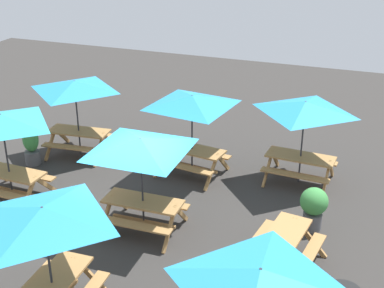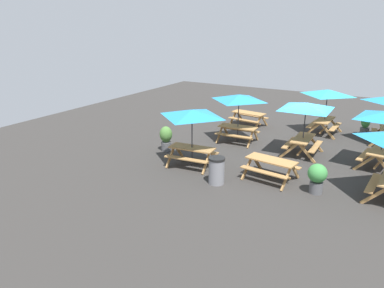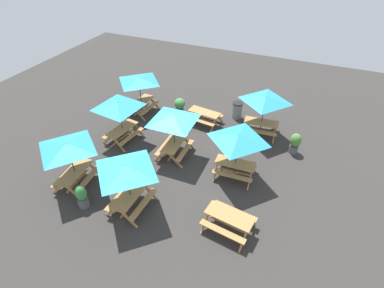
{
  "view_description": "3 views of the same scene",
  "coord_description": "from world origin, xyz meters",
  "px_view_note": "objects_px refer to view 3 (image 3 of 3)",
  "views": [
    {
      "loc": [
        4.9,
        -9.33,
        6.85
      ],
      "look_at": [
        0.23,
        3.14,
        0.9
      ],
      "focal_mm": 50.0,
      "sensor_mm": 36.0,
      "label": 1
    },
    {
      "loc": [
        15.85,
        3.66,
        5.52
      ],
      "look_at": [
        3.68,
        -3.39,
        0.9
      ],
      "focal_mm": 35.0,
      "sensor_mm": 36.0,
      "label": 2
    },
    {
      "loc": [
        -10.17,
        -5.22,
        9.55
      ],
      "look_at": [
        0.24,
        -0.79,
        0.9
      ],
      "focal_mm": 28.0,
      "sensor_mm": 36.0,
      "label": 3
    }
  ],
  "objects_px": {
    "picnic_table_1": "(119,108)",
    "picnic_table_7": "(68,149)",
    "picnic_table_8": "(229,219)",
    "potted_plant_1": "(180,105)",
    "picnic_table_5": "(204,115)",
    "picnic_table_2": "(174,121)",
    "picnic_table_6": "(126,172)",
    "trash_bin_gray": "(237,110)",
    "potted_plant_2": "(82,196)",
    "potted_plant_0": "(295,143)",
    "picnic_table_4": "(139,82)",
    "picnic_table_0": "(265,102)",
    "picnic_table_3": "(238,141)"
  },
  "relations": [
    {
      "from": "picnic_table_1",
      "to": "picnic_table_7",
      "type": "xyz_separation_m",
      "value": [
        -3.6,
        0.03,
        0.0
      ]
    },
    {
      "from": "picnic_table_8",
      "to": "picnic_table_7",
      "type": "bearing_deg",
      "value": 10.46
    },
    {
      "from": "picnic_table_8",
      "to": "potted_plant_1",
      "type": "xyz_separation_m",
      "value": [
        6.85,
        5.2,
        0.04
      ]
    },
    {
      "from": "picnic_table_5",
      "to": "picnic_table_2",
      "type": "bearing_deg",
      "value": 92.42
    },
    {
      "from": "picnic_table_5",
      "to": "picnic_table_6",
      "type": "xyz_separation_m",
      "value": [
        -7.01,
        0.44,
        1.43
      ]
    },
    {
      "from": "trash_bin_gray",
      "to": "picnic_table_6",
      "type": "bearing_deg",
      "value": 166.62
    },
    {
      "from": "potted_plant_2",
      "to": "picnic_table_6",
      "type": "bearing_deg",
      "value": -68.99
    },
    {
      "from": "trash_bin_gray",
      "to": "potted_plant_0",
      "type": "relative_size",
      "value": 0.88
    },
    {
      "from": "potted_plant_1",
      "to": "potted_plant_0",
      "type": "bearing_deg",
      "value": -99.26
    },
    {
      "from": "picnic_table_4",
      "to": "trash_bin_gray",
      "type": "xyz_separation_m",
      "value": [
        1.67,
        -5.46,
        -1.49
      ]
    },
    {
      "from": "picnic_table_0",
      "to": "picnic_table_3",
      "type": "height_order",
      "value": "same"
    },
    {
      "from": "picnic_table_6",
      "to": "potted_plant_1",
      "type": "height_order",
      "value": "picnic_table_6"
    },
    {
      "from": "picnic_table_3",
      "to": "potted_plant_0",
      "type": "height_order",
      "value": "picnic_table_3"
    },
    {
      "from": "picnic_table_4",
      "to": "potted_plant_1",
      "type": "distance_m",
      "value": 2.7
    },
    {
      "from": "potted_plant_0",
      "to": "potted_plant_1",
      "type": "height_order",
      "value": "potted_plant_0"
    },
    {
      "from": "picnic_table_1",
      "to": "picnic_table_3",
      "type": "xyz_separation_m",
      "value": [
        -0.33,
        -6.2,
        0.0
      ]
    },
    {
      "from": "picnic_table_8",
      "to": "potted_plant_1",
      "type": "relative_size",
      "value": 1.9
    },
    {
      "from": "picnic_table_6",
      "to": "potted_plant_0",
      "type": "relative_size",
      "value": 2.09
    },
    {
      "from": "picnic_table_2",
      "to": "potted_plant_2",
      "type": "xyz_separation_m",
      "value": [
        -4.47,
        1.99,
        -1.42
      ]
    },
    {
      "from": "picnic_table_0",
      "to": "picnic_table_7",
      "type": "relative_size",
      "value": 1.0
    },
    {
      "from": "picnic_table_4",
      "to": "potted_plant_0",
      "type": "height_order",
      "value": "picnic_table_4"
    },
    {
      "from": "picnic_table_7",
      "to": "potted_plant_1",
      "type": "xyz_separation_m",
      "value": [
        7.17,
        -1.67,
        -1.39
      ]
    },
    {
      "from": "picnic_table_2",
      "to": "picnic_table_6",
      "type": "relative_size",
      "value": 1.21
    },
    {
      "from": "picnic_table_6",
      "to": "picnic_table_7",
      "type": "height_order",
      "value": "same"
    },
    {
      "from": "picnic_table_6",
      "to": "potted_plant_0",
      "type": "bearing_deg",
      "value": -39.51
    },
    {
      "from": "picnic_table_0",
      "to": "picnic_table_6",
      "type": "bearing_deg",
      "value": 58.43
    },
    {
      "from": "picnic_table_2",
      "to": "picnic_table_3",
      "type": "distance_m",
      "value": 3.17
    },
    {
      "from": "picnic_table_3",
      "to": "potted_plant_1",
      "type": "bearing_deg",
      "value": -42.82
    },
    {
      "from": "picnic_table_5",
      "to": "potted_plant_2",
      "type": "relative_size",
      "value": 1.73
    },
    {
      "from": "picnic_table_4",
      "to": "potted_plant_0",
      "type": "bearing_deg",
      "value": -88.94
    },
    {
      "from": "picnic_table_5",
      "to": "picnic_table_7",
      "type": "relative_size",
      "value": 0.84
    },
    {
      "from": "picnic_table_0",
      "to": "trash_bin_gray",
      "type": "bearing_deg",
      "value": -38.73
    },
    {
      "from": "potted_plant_2",
      "to": "picnic_table_2",
      "type": "bearing_deg",
      "value": -24.03
    },
    {
      "from": "picnic_table_7",
      "to": "picnic_table_8",
      "type": "relative_size",
      "value": 1.19
    },
    {
      "from": "picnic_table_2",
      "to": "potted_plant_1",
      "type": "distance_m",
      "value": 4.13
    },
    {
      "from": "potted_plant_0",
      "to": "potted_plant_1",
      "type": "relative_size",
      "value": 1.08
    },
    {
      "from": "picnic_table_3",
      "to": "potted_plant_0",
      "type": "distance_m",
      "value": 3.84
    },
    {
      "from": "picnic_table_0",
      "to": "picnic_table_2",
      "type": "height_order",
      "value": "same"
    },
    {
      "from": "picnic_table_4",
      "to": "picnic_table_2",
      "type": "bearing_deg",
      "value": -125.36
    },
    {
      "from": "picnic_table_7",
      "to": "potted_plant_0",
      "type": "relative_size",
      "value": 2.09
    },
    {
      "from": "picnic_table_3",
      "to": "picnic_table_4",
      "type": "height_order",
      "value": "same"
    },
    {
      "from": "picnic_table_5",
      "to": "picnic_table_8",
      "type": "bearing_deg",
      "value": 126.14
    },
    {
      "from": "picnic_table_0",
      "to": "picnic_table_3",
      "type": "bearing_deg",
      "value": 79.95
    },
    {
      "from": "picnic_table_5",
      "to": "potted_plant_0",
      "type": "xyz_separation_m",
      "value": [
        -0.74,
        -5.1,
        0.05
      ]
    },
    {
      "from": "picnic_table_7",
      "to": "picnic_table_8",
      "type": "bearing_deg",
      "value": -92.88
    },
    {
      "from": "potted_plant_0",
      "to": "picnic_table_8",
      "type": "bearing_deg",
      "value": 164.36
    },
    {
      "from": "picnic_table_6",
      "to": "potted_plant_1",
      "type": "distance_m",
      "value": 7.62
    },
    {
      "from": "picnic_table_8",
      "to": "potted_plant_1",
      "type": "height_order",
      "value": "potted_plant_1"
    },
    {
      "from": "potted_plant_2",
      "to": "picnic_table_1",
      "type": "bearing_deg",
      "value": 12.99
    },
    {
      "from": "picnic_table_2",
      "to": "trash_bin_gray",
      "type": "bearing_deg",
      "value": -22.9
    }
  ]
}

